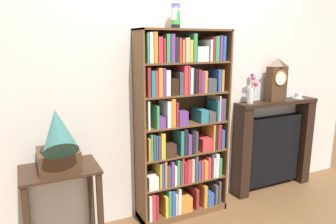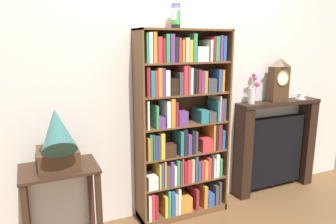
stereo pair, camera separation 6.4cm
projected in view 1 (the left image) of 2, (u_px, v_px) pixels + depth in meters
ground_plane at (187, 218)px, 3.09m from camera, size 7.65×6.40×0.02m
wall_back at (177, 81)px, 3.07m from camera, size 4.65×0.08×2.60m
bookshelf at (182, 130)px, 2.98m from camera, size 0.88×0.28×1.79m
cup_stack at (176, 16)px, 2.76m from camera, size 0.08×0.08×0.21m
side_table_left at (61, 189)px, 2.52m from camera, size 0.60×0.42×0.70m
gramophone at (58, 142)px, 2.37m from camera, size 0.31×0.49×0.56m
fireplace_mantel at (273, 146)px, 3.62m from camera, size 1.04×0.20×1.04m
mantel_clock at (277, 80)px, 3.42m from camera, size 0.21×0.12×0.46m
flower_vase at (251, 89)px, 3.30m from camera, size 0.12×0.13×0.33m
teacup_with_saucer at (298, 96)px, 3.61m from camera, size 0.12×0.12×0.06m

